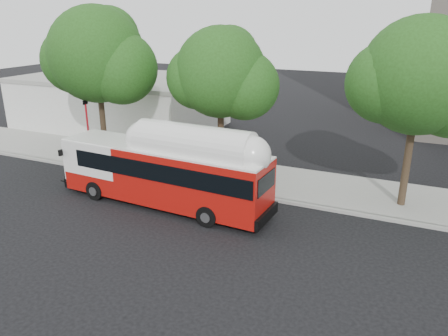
{
  "coord_description": "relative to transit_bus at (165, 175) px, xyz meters",
  "views": [
    {
      "loc": [
        9.09,
        -16.06,
        9.07
      ],
      "look_at": [
        0.55,
        3.0,
        1.74
      ],
      "focal_mm": 35.0,
      "sensor_mm": 36.0,
      "label": 1
    }
  ],
  "objects": [
    {
      "name": "low_commercial_bldg",
      "position": [
        -12.15,
        12.83,
        0.52
      ],
      "size": [
        16.2,
        10.2,
        4.25
      ],
      "color": "silver",
      "rests_on": "ground"
    },
    {
      "name": "ground",
      "position": [
        1.85,
        -1.17,
        -1.63
      ],
      "size": [
        120.0,
        120.0,
        0.0
      ],
      "primitive_type": "plane",
      "color": "black",
      "rests_on": "ground"
    },
    {
      "name": "street_tree_left",
      "position": [
        -6.68,
        4.39,
        4.97
      ],
      "size": [
        6.67,
        5.8,
        9.74
      ],
      "color": "#2D2116",
      "rests_on": "ground"
    },
    {
      "name": "red_curb_segment",
      "position": [
        -1.15,
        2.73,
        -1.55
      ],
      "size": [
        10.0,
        0.32,
        0.16
      ],
      "primitive_type": "cube",
      "color": "maroon",
      "rests_on": "ground"
    },
    {
      "name": "signal_pole",
      "position": [
        -7.3,
        3.08,
        0.55
      ],
      "size": [
        0.12,
        0.4,
        4.25
      ],
      "color": "red",
      "rests_on": "ground"
    },
    {
      "name": "sidewalk",
      "position": [
        1.85,
        5.33,
        -1.56
      ],
      "size": [
        60.0,
        5.0,
        0.15
      ],
      "primitive_type": "cube",
      "color": "gray",
      "rests_on": "ground"
    },
    {
      "name": "curb_strip",
      "position": [
        1.85,
        2.73,
        -1.56
      ],
      "size": [
        60.0,
        0.3,
        0.15
      ],
      "primitive_type": "cube",
      "color": "gray",
      "rests_on": "ground"
    },
    {
      "name": "transit_bus",
      "position": [
        0.0,
        0.0,
        0.0
      ],
      "size": [
        11.91,
        3.05,
        3.49
      ],
      "rotation": [
        0.0,
        0.0,
        -0.06
      ],
      "color": "#A9100B",
      "rests_on": "ground"
    },
    {
      "name": "street_tree_mid",
      "position": [
        1.25,
        4.89,
        4.27
      ],
      "size": [
        5.75,
        5.0,
        8.62
      ],
      "color": "#2D2116",
      "rests_on": "ground"
    },
    {
      "name": "street_tree_right",
      "position": [
        11.29,
        4.69,
        4.62
      ],
      "size": [
        6.21,
        5.4,
        9.18
      ],
      "color": "#2D2116",
      "rests_on": "ground"
    }
  ]
}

